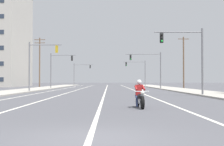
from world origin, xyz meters
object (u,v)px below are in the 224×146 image
at_px(motorcycle_with_rider, 140,96).
at_px(traffic_signal_near_left, 39,59).
at_px(traffic_signal_near_right, 189,51).
at_px(utility_pole_left_far, 40,61).
at_px(utility_pole_right_far, 184,61).
at_px(traffic_signal_mid_right, 150,64).
at_px(traffic_signal_far_right, 139,69).
at_px(traffic_signal_far_left, 80,71).
at_px(traffic_signal_mid_left, 58,65).

relative_size(motorcycle_with_rider, traffic_signal_near_left, 0.35).
relative_size(traffic_signal_near_right, utility_pole_left_far, 0.61).
height_order(motorcycle_with_rider, utility_pole_right_far, utility_pole_right_far).
relative_size(traffic_signal_mid_right, utility_pole_left_far, 0.61).
bearing_deg(traffic_signal_near_left, traffic_signal_far_right, 67.15).
xyz_separation_m(motorcycle_with_rider, traffic_signal_near_right, (5.70, 13.07, 3.49)).
xyz_separation_m(traffic_signal_near_left, traffic_signal_mid_right, (15.67, 14.27, 0.12)).
distance_m(traffic_signal_far_right, traffic_signal_far_left, 21.05).
bearing_deg(utility_pole_left_far, traffic_signal_near_left, -78.48).
distance_m(traffic_signal_near_right, utility_pole_right_far, 32.00).
bearing_deg(traffic_signal_far_left, traffic_signal_mid_left, -91.10).
bearing_deg(traffic_signal_far_right, utility_pole_left_far, -153.76).
bearing_deg(motorcycle_with_rider, traffic_signal_far_right, 84.95).
relative_size(traffic_signal_mid_left, traffic_signal_far_right, 1.00).
distance_m(traffic_signal_far_right, utility_pole_right_far, 18.61).
xyz_separation_m(traffic_signal_near_right, traffic_signal_near_left, (-16.06, 11.07, -0.02)).
bearing_deg(traffic_signal_far_left, motorcycle_with_rider, -82.63).
bearing_deg(utility_pole_right_far, utility_pole_left_far, 166.47).
bearing_deg(traffic_signal_far_left, traffic_signal_mid_right, -68.10).
xyz_separation_m(traffic_signal_near_right, traffic_signal_far_right, (-0.25, 48.58, 0.06)).
relative_size(traffic_signal_far_left, utility_pole_right_far, 0.65).
bearing_deg(traffic_signal_mid_right, traffic_signal_far_left, 111.90).
relative_size(traffic_signal_mid_left, traffic_signal_far_left, 1.00).
distance_m(motorcycle_with_rider, traffic_signal_far_left, 76.83).
bearing_deg(utility_pole_right_far, traffic_signal_mid_right, -139.53).
xyz_separation_m(traffic_signal_far_left, utility_pole_right_far, (22.14, -31.74, 0.84)).
height_order(traffic_signal_mid_right, utility_pole_right_far, utility_pole_right_far).
bearing_deg(traffic_signal_mid_right, motorcycle_with_rider, -97.87).
bearing_deg(traffic_signal_near_left, utility_pole_right_far, 41.76).
xyz_separation_m(traffic_signal_near_right, traffic_signal_mid_left, (-16.22, 27.90, -0.00)).
relative_size(motorcycle_with_rider, utility_pole_left_far, 0.21).
height_order(traffic_signal_mid_left, traffic_signal_far_right, same).
height_order(traffic_signal_near_left, traffic_signal_mid_right, same).
height_order(motorcycle_with_rider, traffic_signal_near_left, traffic_signal_near_left).
height_order(traffic_signal_near_left, traffic_signal_far_left, same).
distance_m(traffic_signal_mid_right, traffic_signal_mid_left, 16.04).
bearing_deg(traffic_signal_far_left, traffic_signal_far_right, -43.39).
xyz_separation_m(traffic_signal_mid_right, traffic_signal_far_right, (0.14, 23.24, -0.04)).
bearing_deg(traffic_signal_near_left, traffic_signal_mid_right, 42.32).
distance_m(traffic_signal_near_right, traffic_signal_far_left, 64.93).
distance_m(motorcycle_with_rider, traffic_signal_mid_right, 38.94).
xyz_separation_m(traffic_signal_near_left, traffic_signal_far_left, (0.52, 51.97, 0.08)).
bearing_deg(utility_pole_left_far, traffic_signal_far_right, 26.24).
bearing_deg(traffic_signal_mid_left, traffic_signal_far_left, 88.90).
xyz_separation_m(motorcycle_with_rider, utility_pole_right_far, (12.29, 44.37, 4.39)).
height_order(traffic_signal_near_left, traffic_signal_far_right, same).
bearing_deg(motorcycle_with_rider, traffic_signal_far_left, 97.37).
height_order(traffic_signal_far_left, utility_pole_left_far, utility_pole_left_far).
relative_size(traffic_signal_near_left, utility_pole_right_far, 0.65).
bearing_deg(traffic_signal_mid_right, utility_pole_right_far, 40.47).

